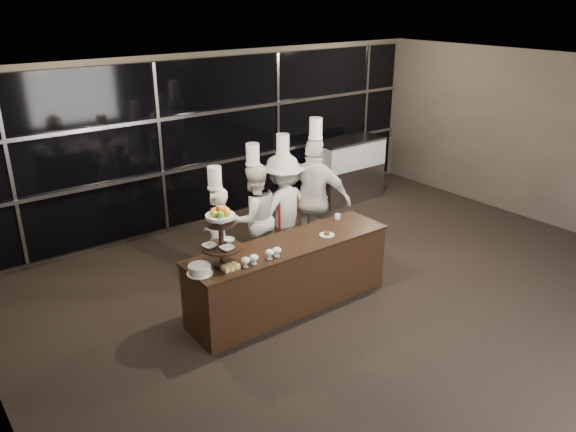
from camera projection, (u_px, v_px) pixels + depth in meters
room at (451, 224)px, 6.28m from camera, size 10.00×10.00×10.00m
window_wall at (222, 139)px, 9.93m from camera, size 8.60×0.10×2.80m
buffet_counter at (290, 275)px, 7.36m from camera, size 2.84×0.74×0.92m
display_stand at (221, 232)px, 6.47m from camera, size 0.48×0.48×0.74m
compotes at (262, 255)px, 6.66m from camera, size 0.56×0.11×0.12m
layer_cake at (200, 270)px, 6.38m from camera, size 0.30×0.30×0.11m
pastry_squares at (231, 267)px, 6.50m from camera, size 0.20×0.13×0.05m
small_plate at (327, 234)px, 7.41m from camera, size 0.20×0.20×0.05m
chef_cup at (337, 216)px, 7.95m from camera, size 0.08×0.08×0.07m
display_case at (348, 167)px, 11.15m from camera, size 1.46×0.64×1.24m
chef_a at (218, 234)px, 7.84m from camera, size 0.63×0.55×1.75m
chef_b at (254, 217)px, 8.23m from camera, size 0.85×0.69×1.95m
chef_c at (283, 208)px, 8.50m from camera, size 1.13×0.68×2.01m
chef_d at (314, 199)px, 8.56m from camera, size 1.05×1.19×2.23m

